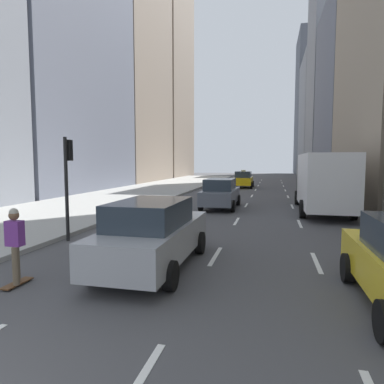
# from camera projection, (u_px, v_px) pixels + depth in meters

# --- Properties ---
(sidewalk_left) EXTENTS (8.00, 66.00, 0.15)m
(sidewalk_left) POSITION_uv_depth(u_px,v_px,m) (144.00, 192.00, 30.61)
(sidewalk_left) COLOR #9E9E99
(sidewalk_left) RESTS_ON ground
(lane_markings) EXTENTS (5.72, 56.00, 0.01)m
(lane_markings) POSITION_uv_depth(u_px,v_px,m) (249.00, 200.00, 24.55)
(lane_markings) COLOR white
(lane_markings) RESTS_ON ground
(building_row_left) EXTENTS (6.00, 64.73, 36.66)m
(building_row_left) POSITION_uv_depth(u_px,v_px,m) (108.00, 55.00, 38.16)
(building_row_left) COLOR gray
(building_row_left) RESTS_ON ground
(building_row_right) EXTENTS (6.00, 84.83, 37.69)m
(building_row_right) POSITION_uv_depth(u_px,v_px,m) (346.00, 58.00, 38.76)
(building_row_right) COLOR gray
(building_row_right) RESTS_ON ground
(taxi_second) EXTENTS (2.02, 4.40, 1.87)m
(taxi_second) POSITION_uv_depth(u_px,v_px,m) (243.00, 179.00, 36.11)
(taxi_second) COLOR yellow
(taxi_second) RESTS_ON ground
(sedan_black_near) EXTENTS (2.02, 4.86, 1.75)m
(sedan_black_near) POSITION_uv_depth(u_px,v_px,m) (221.00, 193.00, 20.25)
(sedan_black_near) COLOR #565B66
(sedan_black_near) RESTS_ON ground
(sedan_silver_behind) EXTENTS (2.02, 4.92, 1.78)m
(sedan_silver_behind) POSITION_uv_depth(u_px,v_px,m) (153.00, 233.00, 8.86)
(sedan_silver_behind) COLOR #9EA0A5
(sedan_silver_behind) RESTS_ON ground
(box_truck) EXTENTS (2.58, 8.40, 3.15)m
(box_truck) POSITION_uv_depth(u_px,v_px,m) (322.00, 181.00, 18.40)
(box_truck) COLOR #262628
(box_truck) RESTS_ON ground
(skateboarder) EXTENTS (0.36, 0.80, 1.75)m
(skateboarder) POSITION_uv_depth(u_px,v_px,m) (15.00, 243.00, 7.56)
(skateboarder) COLOR brown
(skateboarder) RESTS_ON ground
(traffic_light_pole) EXTENTS (0.24, 0.42, 3.60)m
(traffic_light_pole) POSITION_uv_depth(u_px,v_px,m) (67.00, 172.00, 11.85)
(traffic_light_pole) COLOR black
(traffic_light_pole) RESTS_ON ground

